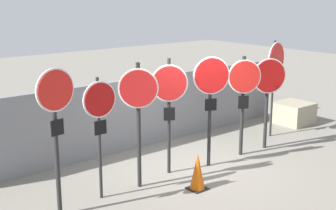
# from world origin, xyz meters

# --- Properties ---
(ground_plane) EXTENTS (40.00, 40.00, 0.00)m
(ground_plane) POSITION_xyz_m (0.00, 0.00, 0.00)
(ground_plane) COLOR gray
(fence_back) EXTENTS (9.72, 0.12, 1.76)m
(fence_back) POSITION_xyz_m (0.00, 1.81, 0.88)
(fence_back) COLOR slate
(fence_back) RESTS_ON ground
(stop_sign_0) EXTENTS (0.73, 0.18, 2.62)m
(stop_sign_0) POSITION_xyz_m (-3.28, -0.37, 1.84)
(stop_sign_0) COLOR black
(stop_sign_0) RESTS_ON ground
(stop_sign_1) EXTENTS (0.68, 0.11, 2.33)m
(stop_sign_1) POSITION_xyz_m (-2.35, -0.22, 1.70)
(stop_sign_1) COLOR black
(stop_sign_1) RESTS_ON ground
(stop_sign_2) EXTENTS (0.66, 0.45, 2.52)m
(stop_sign_2) POSITION_xyz_m (-1.50, -0.24, 1.74)
(stop_sign_2) COLOR black
(stop_sign_2) RESTS_ON ground
(stop_sign_3) EXTENTS (0.67, 0.43, 2.50)m
(stop_sign_3) POSITION_xyz_m (-0.58, -0.05, 1.73)
(stop_sign_3) COLOR black
(stop_sign_3) RESTS_ON ground
(stop_sign_4) EXTENTS (0.75, 0.38, 2.48)m
(stop_sign_4) POSITION_xyz_m (0.39, -0.29, 1.78)
(stop_sign_4) COLOR black
(stop_sign_4) RESTS_ON ground
(stop_sign_5) EXTENTS (0.70, 0.41, 2.38)m
(stop_sign_5) POSITION_xyz_m (1.49, -0.25, 1.62)
(stop_sign_5) COLOR black
(stop_sign_5) RESTS_ON ground
(stop_sign_6) EXTENTS (0.79, 0.39, 2.27)m
(stop_sign_6) POSITION_xyz_m (2.35, -0.28, 1.59)
(stop_sign_6) COLOR black
(stop_sign_6) RESTS_ON ground
(stop_sign_7) EXTENTS (0.91, 0.25, 2.59)m
(stop_sign_7) POSITION_xyz_m (3.27, 0.25, 1.92)
(stop_sign_7) COLOR black
(stop_sign_7) RESTS_ON ground
(traffic_cone_0) EXTENTS (0.36, 0.36, 0.75)m
(traffic_cone_0) POSITION_xyz_m (-0.66, -1.04, 0.37)
(traffic_cone_0) COLOR black
(traffic_cone_0) RESTS_ON ground
(storage_crate) EXTENTS (0.97, 0.97, 0.62)m
(storage_crate) POSITION_xyz_m (4.79, 0.67, 0.31)
(storage_crate) COLOR #9E937A
(storage_crate) RESTS_ON ground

